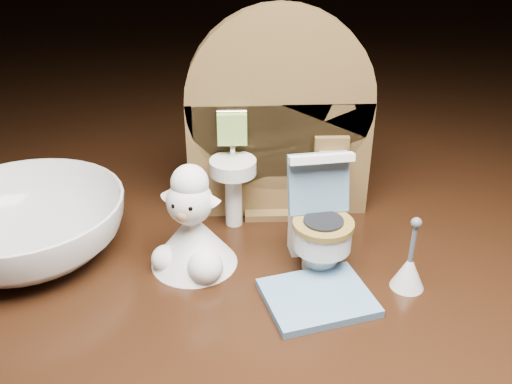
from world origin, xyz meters
TOP-DOWN VIEW (x-y plane):
  - backdrop_panel at (-0.00, 0.06)m, footprint 0.13×0.05m
  - toy_toilet at (0.02, -0.00)m, footprint 0.04×0.05m
  - bath_mat at (0.02, -0.04)m, footprint 0.07×0.06m
  - toilet_brush at (0.07, -0.03)m, footprint 0.02×0.02m
  - plush_lamb at (-0.06, -0.00)m, footprint 0.06×0.06m
  - ceramic_bowl at (-0.17, 0.01)m, footprint 0.17×0.17m

SIDE VIEW (x-z plane):
  - bath_mat at x=0.02m, z-range 0.00..0.00m
  - toilet_brush at x=0.07m, z-range -0.01..0.04m
  - ceramic_bowl at x=-0.17m, z-range 0.00..0.04m
  - plush_lamb at x=-0.06m, z-range -0.01..0.06m
  - toy_toilet at x=0.02m, z-range -0.01..0.07m
  - backdrop_panel at x=0.00m, z-range -0.01..0.14m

